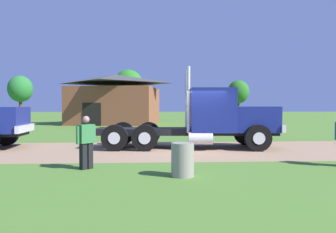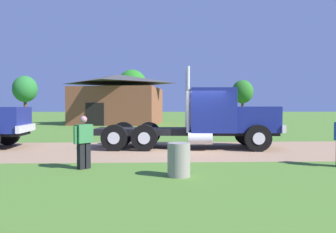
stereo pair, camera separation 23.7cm
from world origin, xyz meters
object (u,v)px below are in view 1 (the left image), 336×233
truck_foreground_white (211,119)px  steel_barrel (183,160)px  shed_building (115,100)px  visitor_standing_near (86,140)px

truck_foreground_white → steel_barrel: truck_foreground_white is taller
shed_building → visitor_standing_near: bearing=-85.8°
visitor_standing_near → truck_foreground_white: bearing=45.4°
truck_foreground_white → visitor_standing_near: size_ratio=5.21×
steel_barrel → shed_building: 26.85m
visitor_standing_near → steel_barrel: size_ratio=1.77×
visitor_standing_near → shed_building: (-1.87, 25.22, 1.69)m
truck_foreground_white → shed_building: shed_building is taller
truck_foreground_white → visitor_standing_near: (-4.61, -4.68, -0.42)m
steel_barrel → shed_building: size_ratio=0.09×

